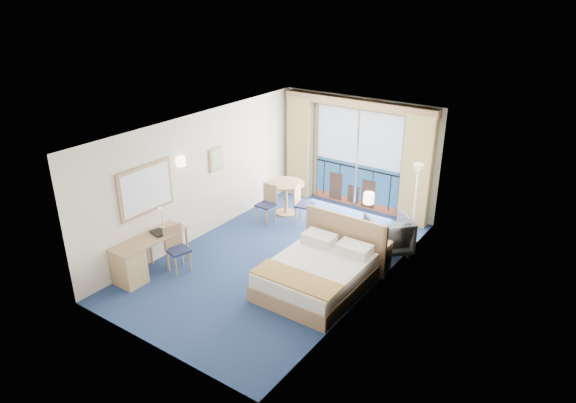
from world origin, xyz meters
The scene contains 22 objects.
floor centered at (0.00, 0.00, 0.00)m, with size 6.50×6.50×0.00m, color navy.
room_walls centered at (0.00, 0.00, 1.78)m, with size 4.04×6.54×2.72m.
balcony_door centered at (-0.01, 3.22, 1.14)m, with size 2.36×0.03×2.52m.
curtain_left centered at (-1.55, 3.07, 1.28)m, with size 0.65×0.22×2.55m, color tan.
curtain_right centered at (1.55, 3.07, 1.28)m, with size 0.65×0.22×2.55m, color tan.
pelmet centered at (0.00, 3.10, 2.58)m, with size 3.80×0.25×0.18m, color #A07A57.
mirror centered at (-1.97, -1.50, 1.55)m, with size 0.05×1.25×0.95m.
wall_print centered at (-1.97, 0.45, 1.60)m, with size 0.04×0.42×0.52m.
sconce_left centered at (-1.94, -0.60, 1.85)m, with size 0.18×0.18×0.18m, color #FFDFB2.
sconce_right centered at (1.94, -0.15, 1.85)m, with size 0.18×0.18×0.18m, color #FFDFB2.
bed centered at (1.19, -0.44, 0.30)m, with size 1.73×2.05×1.09m.
nightstand centered at (1.76, 0.79, 0.28)m, with size 0.43×0.41×0.57m, color tan.
phone centered at (1.74, 0.76, 0.61)m, with size 0.17×0.13×0.08m, color white.
armchair centered at (1.65, 1.53, 0.39)m, with size 0.83×0.85×0.77m, color #41444F.
floor_lamp centered at (1.88, 2.21, 1.33)m, with size 0.24×0.24×1.75m.
desk centered at (-1.73, -2.16, 0.40)m, with size 0.52×1.52×0.71m.
desk_chair centered at (-1.40, -1.41, 0.50)m, with size 0.48×0.47×0.89m.
folder centered at (-1.71, -1.52, 0.73)m, with size 0.33×0.25×0.03m, color black.
desk_lamp centered at (-1.81, -1.34, 1.03)m, with size 0.11×0.11×0.42m.
round_table centered at (-1.15, 1.88, 0.60)m, with size 0.88×0.88×0.79m.
table_chair_a centered at (-0.60, 1.71, 0.50)m, with size 0.46×0.46×0.89m.
table_chair_b centered at (-1.25, 1.30, 0.50)m, with size 0.38×0.39×0.88m.
Camera 1 is at (5.27, -7.28, 5.14)m, focal length 32.00 mm.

